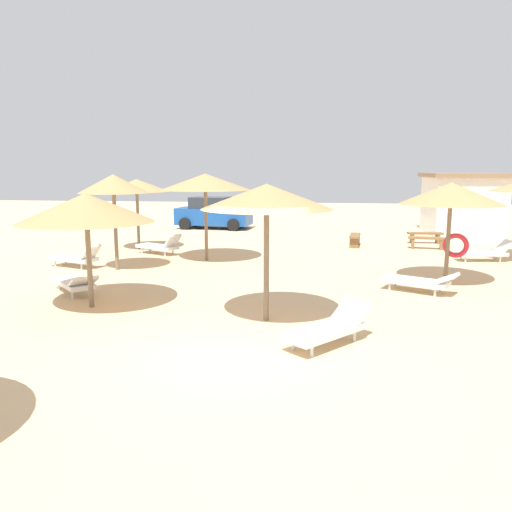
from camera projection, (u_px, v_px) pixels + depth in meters
The scene contains 18 objects.
ground_plane at pixel (235, 349), 9.07m from camera, with size 80.00×80.00×0.00m, color #DBBA8C.
parasol_0 at pixel (86, 208), 11.47m from camera, with size 3.08×3.08×2.68m.
parasol_1 at pixel (113, 184), 15.76m from camera, with size 2.20×2.20×3.06m.
parasol_5 at pixel (451, 195), 13.93m from camera, with size 2.85×2.85×2.85m.
parasol_6 at pixel (137, 186), 19.97m from camera, with size 2.58×2.58×2.82m.
parasol_7 at pixel (267, 197), 10.39m from camera, with size 2.76×2.76×2.92m.
parasol_8 at pixel (205, 182), 17.45m from camera, with size 3.14×3.14×3.06m.
lounger_0 at pixel (75, 282), 13.04m from camera, with size 1.79×1.83×0.61m.
lounger_1 at pixel (76, 258), 16.61m from camera, with size 1.96×1.22×0.80m.
lounger_3 at pixel (485, 252), 17.71m from camera, with size 1.92×0.83×0.77m.
lounger_5 at pixel (420, 281), 13.22m from camera, with size 1.99×1.47×0.61m.
lounger_6 at pixel (160, 246), 19.14m from camera, with size 1.94×1.37×0.81m.
lounger_7 at pixel (330, 328), 9.30m from camera, with size 1.72×1.86×0.70m.
bench_0 at pixel (355, 238), 21.14m from camera, with size 0.57×1.54×0.49m.
bench_1 at pixel (425, 236), 21.91m from camera, with size 1.52×0.47×0.49m.
bench_2 at pixel (427, 241), 20.39m from camera, with size 1.54×0.63×0.49m.
parked_car at pixel (213, 213), 27.40m from camera, with size 4.15×2.31×1.72m.
beach_cabana at pixel (462, 203), 24.90m from camera, with size 3.60×4.39×3.02m.
Camera 1 is at (1.48, -8.53, 3.22)m, focal length 35.20 mm.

